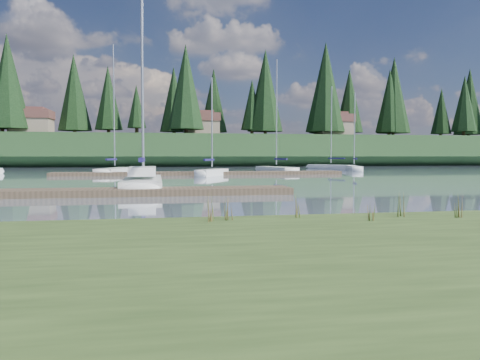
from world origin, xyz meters
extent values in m
plane|color=gray|center=(0.00, 30.00, 0.00)|extent=(200.00, 200.00, 0.00)
cube|color=#374E21|center=(0.00, -6.00, 0.17)|extent=(60.00, 9.00, 0.35)
cube|color=#1C351A|center=(0.00, 73.00, 2.50)|extent=(200.00, 20.00, 5.00)
cube|color=white|center=(-2.76, 13.09, 0.22)|extent=(1.95, 8.43, 0.70)
ellipsoid|color=white|center=(-2.74, 17.30, 0.22)|extent=(1.85, 2.30, 0.70)
cylinder|color=silver|center=(-2.76, 13.85, 7.18)|extent=(0.14, 0.14, 12.76)
cube|color=#1C1653|center=(-2.76, 11.84, 1.55)|extent=(0.21, 3.83, 0.20)
cube|color=white|center=(-2.76, 12.61, 0.95)|extent=(1.35, 3.07, 0.45)
cube|color=#4C3D2C|center=(-4.00, 9.00, 0.15)|extent=(16.00, 2.00, 0.30)
cube|color=#4C3D2C|center=(2.00, 30.00, 0.15)|extent=(26.00, 2.20, 0.30)
cube|color=white|center=(-5.91, 33.96, 0.22)|extent=(3.26, 7.51, 0.70)
ellipsoid|color=white|center=(-5.10, 37.53, 0.22)|extent=(2.00, 2.30, 0.70)
cylinder|color=silver|center=(-5.91, 33.96, 6.52)|extent=(0.12, 0.12, 11.44)
cube|color=#1C1653|center=(-6.14, 32.99, 1.40)|extent=(0.85, 2.88, 0.20)
cube|color=white|center=(2.75, 28.15, 0.22)|extent=(3.43, 4.75, 0.70)
ellipsoid|color=white|center=(3.99, 30.25, 0.22)|extent=(1.59, 1.68, 0.70)
cylinder|color=silver|center=(2.75, 28.15, 4.63)|extent=(0.12, 0.12, 7.66)
cube|color=#1C1653|center=(2.41, 27.58, 1.40)|extent=(1.16, 1.77, 0.20)
cube|color=white|center=(10.50, 35.75, 0.22)|extent=(3.00, 7.34, 0.70)
ellipsoid|color=white|center=(9.80, 39.26, 0.22)|extent=(1.91, 2.22, 0.70)
cylinder|color=silver|center=(10.50, 35.75, 6.30)|extent=(0.12, 0.12, 11.00)
cube|color=#1C1653|center=(10.69, 34.79, 1.40)|extent=(0.75, 2.83, 0.20)
cube|color=white|center=(20.25, 38.02, 0.22)|extent=(2.52, 5.37, 0.70)
ellipsoid|color=white|center=(20.94, 40.55, 0.22)|extent=(1.48, 1.68, 0.70)
cylinder|color=silver|center=(20.25, 38.02, 4.84)|extent=(0.12, 0.12, 8.08)
cube|color=#1C1653|center=(20.07, 37.33, 1.40)|extent=(0.74, 2.06, 0.20)
cube|color=white|center=(20.37, 45.45, 0.22)|extent=(4.50, 6.53, 0.70)
ellipsoid|color=white|center=(18.78, 48.35, 0.22)|extent=(2.13, 2.28, 0.70)
cylinder|color=silver|center=(20.37, 45.45, 5.73)|extent=(0.12, 0.12, 9.87)
cube|color=#1C1653|center=(20.80, 44.66, 1.40)|extent=(1.44, 2.40, 0.20)
cone|color=#475B23|center=(-0.65, -2.08, 0.61)|extent=(0.03, 0.03, 0.52)
cone|color=brown|center=(-0.54, -2.15, 0.56)|extent=(0.03, 0.03, 0.41)
cone|color=#475B23|center=(-0.59, -2.05, 0.63)|extent=(0.03, 0.03, 0.57)
cone|color=brown|center=(-0.51, -2.11, 0.53)|extent=(0.03, 0.03, 0.36)
cone|color=#475B23|center=(-0.63, -2.16, 0.58)|extent=(0.03, 0.03, 0.46)
cone|color=#475B23|center=(1.04, -2.03, 0.60)|extent=(0.03, 0.03, 0.50)
cone|color=brown|center=(1.15, -2.10, 0.55)|extent=(0.03, 0.03, 0.40)
cone|color=#475B23|center=(1.10, -2.00, 0.63)|extent=(0.03, 0.03, 0.55)
cone|color=brown|center=(1.18, -2.06, 0.53)|extent=(0.03, 0.03, 0.35)
cone|color=#475B23|center=(1.06, -2.11, 0.58)|extent=(0.03, 0.03, 0.45)
cone|color=#475B23|center=(3.36, -2.24, 0.67)|extent=(0.03, 0.03, 0.64)
cone|color=brown|center=(3.47, -2.31, 0.60)|extent=(0.03, 0.03, 0.51)
cone|color=#475B23|center=(3.42, -2.21, 0.70)|extent=(0.03, 0.03, 0.70)
cone|color=brown|center=(3.50, -2.27, 0.57)|extent=(0.03, 0.03, 0.45)
cone|color=#475B23|center=(3.38, -2.32, 0.64)|extent=(0.03, 0.03, 0.57)
cone|color=#475B23|center=(-1.07, -2.28, 0.65)|extent=(0.03, 0.03, 0.59)
cone|color=brown|center=(-0.96, -2.35, 0.59)|extent=(0.03, 0.03, 0.47)
cone|color=#475B23|center=(-1.01, -2.25, 0.68)|extent=(0.03, 0.03, 0.65)
cone|color=brown|center=(-0.93, -2.31, 0.56)|extent=(0.03, 0.03, 0.41)
cone|color=#475B23|center=(-1.05, -2.36, 0.62)|extent=(0.03, 0.03, 0.53)
cone|color=#475B23|center=(2.45, -2.73, 0.54)|extent=(0.03, 0.03, 0.38)
cone|color=brown|center=(2.56, -2.80, 0.50)|extent=(0.03, 0.03, 0.30)
cone|color=#475B23|center=(2.51, -2.70, 0.56)|extent=(0.03, 0.03, 0.41)
cone|color=brown|center=(2.59, -2.76, 0.48)|extent=(0.03, 0.03, 0.26)
cone|color=#475B23|center=(2.47, -2.81, 0.52)|extent=(0.03, 0.03, 0.34)
cone|color=#475B23|center=(4.60, -2.61, 0.60)|extent=(0.03, 0.03, 0.50)
cone|color=brown|center=(4.71, -2.68, 0.55)|extent=(0.03, 0.03, 0.40)
cone|color=#475B23|center=(4.66, -2.58, 0.63)|extent=(0.03, 0.03, 0.55)
cone|color=brown|center=(4.74, -2.64, 0.53)|extent=(0.03, 0.03, 0.35)
cone|color=#475B23|center=(4.62, -2.69, 0.58)|extent=(0.03, 0.03, 0.45)
cube|color=#33281C|center=(0.00, -1.60, 0.07)|extent=(60.00, 0.50, 0.14)
cylinder|color=#382619|center=(-25.00, 68.00, 5.90)|extent=(0.60, 0.60, 1.80)
cone|color=black|center=(-25.00, 68.00, 13.55)|extent=(6.60, 6.60, 15.00)
cylinder|color=#382619|center=(-10.00, 72.00, 5.90)|extent=(0.60, 0.60, 1.80)
cone|color=black|center=(-10.00, 72.00, 11.75)|extent=(4.84, 4.84, 11.00)
cylinder|color=#382619|center=(3.00, 66.00, 5.90)|extent=(0.60, 0.60, 1.80)
cone|color=black|center=(3.00, 66.00, 13.10)|extent=(6.16, 6.16, 14.00)
cylinder|color=#382619|center=(15.00, 70.00, 5.90)|extent=(0.60, 0.60, 1.80)
cone|color=black|center=(15.00, 70.00, 10.85)|extent=(3.96, 3.96, 9.00)
cylinder|color=#382619|center=(28.00, 68.00, 5.90)|extent=(0.60, 0.60, 1.80)
cone|color=black|center=(28.00, 68.00, 14.00)|extent=(7.04, 7.04, 16.00)
cylinder|color=#382619|center=(42.00, 71.00, 5.90)|extent=(0.60, 0.60, 1.80)
cone|color=black|center=(42.00, 71.00, 12.20)|extent=(5.28, 5.28, 12.00)
cylinder|color=#382619|center=(55.00, 67.00, 5.90)|extent=(0.60, 0.60, 1.80)
cone|color=black|center=(55.00, 67.00, 11.52)|extent=(4.62, 4.62, 10.50)
cube|color=gray|center=(-22.00, 70.00, 6.40)|extent=(6.00, 5.00, 2.80)
cube|color=brown|center=(-22.00, 70.00, 8.50)|extent=(6.30, 5.30, 1.40)
cube|color=brown|center=(-22.00, 70.00, 9.30)|extent=(4.20, 3.60, 0.70)
cube|color=gray|center=(6.00, 71.00, 6.40)|extent=(6.00, 5.00, 2.80)
cube|color=brown|center=(6.00, 71.00, 8.50)|extent=(6.30, 5.30, 1.40)
cube|color=brown|center=(6.00, 71.00, 9.30)|extent=(4.20, 3.60, 0.70)
cube|color=gray|center=(30.00, 69.00, 6.40)|extent=(6.00, 5.00, 2.80)
cube|color=brown|center=(30.00, 69.00, 8.50)|extent=(6.30, 5.30, 1.40)
cube|color=brown|center=(30.00, 69.00, 9.30)|extent=(4.20, 3.60, 0.70)
camera|label=1|loc=(-2.12, -12.14, 1.76)|focal=35.00mm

